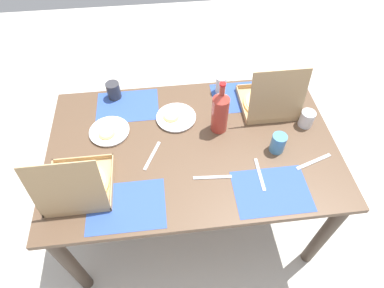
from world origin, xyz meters
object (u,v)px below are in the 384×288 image
(plate_middle, at_px, (176,117))
(cup_red, at_px, (114,91))
(cup_dark, at_px, (278,143))
(pizza_box_corner_right, at_px, (78,186))
(soda_bottle, at_px, (220,111))
(cup_spare, at_px, (307,119))
(pizza_box_center, at_px, (268,102))
(cup_clear_left, at_px, (221,85))
(plate_far_right, at_px, (109,132))

(plate_middle, distance_m, cup_red, 0.42)
(cup_dark, bearing_deg, pizza_box_corner_right, 7.88)
(soda_bottle, distance_m, cup_red, 0.67)
(cup_dark, bearing_deg, cup_spare, -143.48)
(cup_dark, bearing_deg, pizza_box_center, -96.15)
(pizza_box_corner_right, height_order, cup_clear_left, pizza_box_corner_right)
(cup_clear_left, height_order, cup_spare, cup_clear_left)
(soda_bottle, bearing_deg, pizza_box_center, -158.03)
(cup_clear_left, bearing_deg, cup_dark, 114.03)
(pizza_box_corner_right, xyz_separation_m, cup_spare, (-1.20, -0.29, -0.00))
(soda_bottle, xyz_separation_m, cup_clear_left, (-0.06, -0.30, -0.08))
(plate_middle, bearing_deg, cup_spare, 169.79)
(cup_dark, relative_size, cup_red, 1.05)
(pizza_box_center, bearing_deg, pizza_box_corner_right, 23.43)
(plate_far_right, distance_m, cup_red, 0.29)
(soda_bottle, relative_size, cup_dark, 2.99)
(soda_bottle, bearing_deg, cup_spare, 176.61)
(plate_middle, bearing_deg, soda_bottle, 156.52)
(plate_middle, relative_size, cup_red, 2.19)
(pizza_box_corner_right, relative_size, soda_bottle, 1.05)
(plate_far_right, xyz_separation_m, cup_spare, (-1.09, 0.07, 0.04))
(pizza_box_center, distance_m, cup_red, 0.91)
(pizza_box_corner_right, xyz_separation_m, cup_dark, (-1.00, -0.14, 0.00))
(cup_red, bearing_deg, pizza_box_corner_right, 77.76)
(pizza_box_center, height_order, cup_spare, pizza_box_center)
(cup_red, bearing_deg, pizza_box_center, 167.44)
(pizza_box_corner_right, xyz_separation_m, pizza_box_center, (-1.03, -0.45, -0.00))
(plate_far_right, distance_m, cup_spare, 1.09)
(soda_bottle, relative_size, cup_clear_left, 2.95)
(plate_far_right, bearing_deg, cup_red, -94.21)
(plate_middle, relative_size, cup_dark, 2.09)
(pizza_box_center, bearing_deg, soda_bottle, 21.97)
(plate_middle, height_order, cup_dark, cup_dark)
(pizza_box_corner_right, bearing_deg, plate_middle, -139.23)
(pizza_box_center, distance_m, cup_clear_left, 0.30)
(pizza_box_center, xyz_separation_m, cup_red, (0.89, -0.20, 0.00))
(plate_middle, bearing_deg, cup_red, -32.49)
(plate_middle, relative_size, cup_spare, 2.40)
(cup_dark, height_order, cup_spare, cup_dark)
(plate_far_right, relative_size, cup_dark, 2.02)
(pizza_box_center, bearing_deg, cup_spare, 138.92)
(plate_middle, distance_m, cup_clear_left, 0.36)
(soda_bottle, relative_size, cup_spare, 3.42)
(pizza_box_corner_right, height_order, plate_far_right, pizza_box_corner_right)
(cup_clear_left, bearing_deg, plate_far_right, 21.41)
(cup_dark, bearing_deg, soda_bottle, -33.64)
(cup_clear_left, relative_size, cup_spare, 1.16)
(plate_middle, xyz_separation_m, cup_red, (0.35, -0.22, 0.04))
(pizza_box_center, height_order, plate_far_right, pizza_box_center)
(soda_bottle, distance_m, cup_dark, 0.34)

